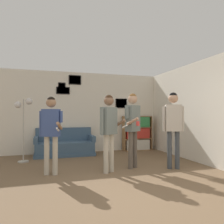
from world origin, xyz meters
name	(u,v)px	position (x,y,z in m)	size (l,w,h in m)	color
ground_plane	(145,199)	(0.00, 0.00, 0.00)	(20.00, 20.00, 0.00)	brown
wall_back	(90,112)	(0.00, 4.39, 1.36)	(7.25, 0.08, 2.70)	silver
wall_right	(191,112)	(2.46, 2.18, 1.35)	(0.06, 6.76, 2.70)	silver
couch	(65,146)	(-0.87, 3.97, 0.28)	(1.82, 0.80, 0.84)	#3D5670
bookshelf	(137,133)	(1.68, 4.17, 0.61)	(1.05, 0.30, 1.22)	olive
floor_lamp	(23,114)	(-2.02, 3.28, 1.29)	(0.46, 0.28, 1.73)	#ADA89E
person_player_foreground_left	(51,127)	(-1.34, 1.80, 1.02)	(0.48, 0.55, 1.66)	#B7AD99
person_player_foreground_center	(109,124)	(-0.10, 1.62, 1.06)	(0.60, 0.37, 1.72)	#B7AD99
person_watcher_holding_cup	(133,122)	(0.55, 1.83, 1.11)	(0.43, 0.58, 1.79)	brown
person_spectator_near_bookshelf	(173,121)	(1.44, 1.49, 1.12)	(0.47, 0.31, 1.80)	#3D4247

